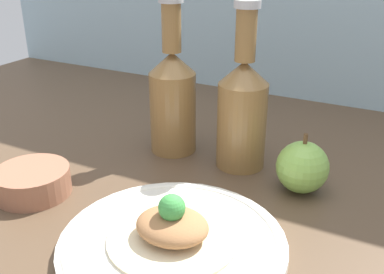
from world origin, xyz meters
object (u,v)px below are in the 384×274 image
Objects in this scene: cider_bottle_right at (242,109)px; apple at (302,167)px; cider_bottle_left at (173,97)px; plate at (173,243)px; dipping_bowl at (33,182)px; plated_food at (172,228)px.

apple is (11.20, -3.67, -6.02)cm from cider_bottle_right.
cider_bottle_left is 1.00× the size of cider_bottle_right.
plate is at bearing -115.46° from apple.
plate is 23.50cm from apple.
dipping_bowl is (-10.80, -22.82, -7.93)cm from cider_bottle_left.
plate is 24.83cm from dipping_bowl.
dipping_bowl reaches higher than plate.
cider_bottle_left is 12.75cm from cider_bottle_right.
plate is 2.24cm from plated_food.
cider_bottle_right is (-1.19, 24.72, 6.75)cm from plated_food.
dipping_bowl is at bearing 175.61° from plated_food.
plate is 3.00× the size of apple.
cider_bottle_right reaches higher than apple.
plate is 1.04× the size of cider_bottle_right.
cider_bottle_right reaches higher than dipping_bowl.
apple reaches higher than dipping_bowl.
plated_food is 0.59× the size of cider_bottle_left.
cider_bottle_right is 13.24cm from apple.
cider_bottle_right is 2.44× the size of dipping_bowl.
cider_bottle_right reaches higher than plated_food.
apple is at bearing 64.54° from plated_food.
cider_bottle_left is at bearing 64.68° from dipping_bowl.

